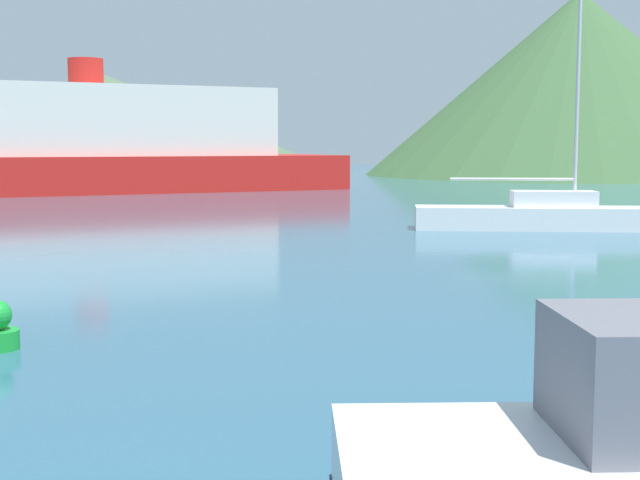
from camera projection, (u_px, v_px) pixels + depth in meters
name	position (u px, v px, depth m)	size (l,w,h in m)	color
sailboat_inner	(553.00, 214.00, 29.05)	(9.02, 4.18, 10.99)	white
ferry_distant	(88.00, 146.00, 52.10)	(31.41, 14.57, 7.73)	red
hill_central	(106.00, 125.00, 79.69)	(43.43, 43.43, 8.94)	#4C6647
hill_east	(578.00, 84.00, 80.55)	(38.41, 38.41, 16.45)	#3D6038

